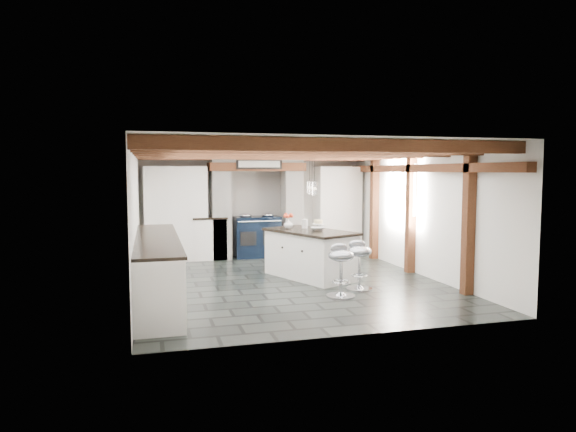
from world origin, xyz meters
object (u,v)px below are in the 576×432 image
object	(u,v)px
bar_stool_near	(359,259)
bar_stool_far	(341,264)
range_cooker	(257,236)
kitchen_island	(310,253)

from	to	relation	value
bar_stool_near	bar_stool_far	distance (m)	0.59
range_cooker	bar_stool_far	bearing A→B (deg)	-83.07
bar_stool_near	bar_stool_far	world-z (taller)	bar_stool_far
kitchen_island	bar_stool_far	size ratio (longest dim) A/B	2.39
kitchen_island	bar_stool_near	size ratio (longest dim) A/B	2.43
kitchen_island	bar_stool_far	bearing A→B (deg)	-112.66
range_cooker	bar_stool_near	world-z (taller)	range_cooker
range_cooker	kitchen_island	bearing A→B (deg)	-79.16
range_cooker	bar_stool_far	size ratio (longest dim) A/B	1.24
bar_stool_near	kitchen_island	bearing A→B (deg)	127.50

